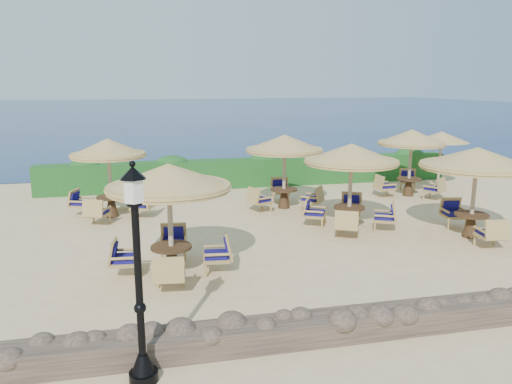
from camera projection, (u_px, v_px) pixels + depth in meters
name	position (u px, v px, depth m)	size (l,w,h in m)	color
ground	(304.00, 233.00, 15.09)	(120.00, 120.00, 0.00)	beige
sea	(170.00, 111.00, 81.77)	(160.00, 160.00, 0.00)	#0B1D4B
hedge	(253.00, 172.00, 21.82)	(18.00, 0.90, 1.20)	#164619
stone_wall	(411.00, 318.00, 9.14)	(15.00, 0.65, 0.44)	brown
lamp_post	(139.00, 286.00, 7.24)	(0.44, 0.44, 3.31)	black
extra_parasol	(441.00, 137.00, 21.27)	(2.30, 2.30, 2.41)	tan
cafe_set_0	(169.00, 198.00, 11.41)	(2.88, 2.88, 2.65)	tan
cafe_set_1	(351.00, 170.00, 15.12)	(2.87, 2.87, 2.65)	tan
cafe_set_2	(476.00, 168.00, 14.20)	(3.18, 3.18, 2.65)	tan
cafe_set_3	(109.00, 166.00, 16.52)	(2.86, 2.86, 2.65)	tan
cafe_set_4	(284.00, 156.00, 17.68)	(2.81, 2.82, 2.65)	tan
cafe_set_5	(411.00, 149.00, 19.65)	(2.73, 2.77, 2.65)	tan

